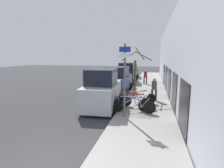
{
  "coord_description": "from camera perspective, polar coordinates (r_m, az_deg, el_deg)",
  "views": [
    {
      "loc": [
        2.93,
        -4.25,
        3.34
      ],
      "look_at": [
        0.53,
        6.05,
        1.61
      ],
      "focal_mm": 28.0,
      "sensor_mm": 36.0,
      "label": 1
    }
  ],
  "objects": [
    {
      "name": "pedestrian_near",
      "position": [
        12.88,
        13.62,
        -1.08
      ],
      "size": [
        0.41,
        0.36,
        1.62
      ],
      "rotation": [
        0.0,
        0.0,
        -0.33
      ],
      "color": "#333338",
      "rests_on": "sidewalk_curb"
    },
    {
      "name": "bicycle_4",
      "position": [
        11.44,
        8.79,
        -4.87
      ],
      "size": [
        2.15,
        1.25,
        0.99
      ],
      "rotation": [
        0.0,
        0.0,
        2.09
      ],
      "color": "black",
      "rests_on": "sidewalk_curb"
    },
    {
      "name": "ground_plane",
      "position": [
        16.08,
        2.31,
        -2.73
      ],
      "size": [
        80.0,
        80.0,
        0.0
      ],
      "primitive_type": "plane",
      "color": "#333335"
    },
    {
      "name": "parked_car_0",
      "position": [
        11.2,
        -3.14,
        -2.09
      ],
      "size": [
        2.28,
        4.46,
        2.52
      ],
      "rotation": [
        0.0,
        0.0,
        0.06
      ],
      "color": "#B2B7BC",
      "rests_on": "ground"
    },
    {
      "name": "signpost",
      "position": [
        8.89,
        4.17,
        1.84
      ],
      "size": [
        0.57,
        0.13,
        3.77
      ],
      "color": "#595B60",
      "rests_on": "sidewalk_curb"
    },
    {
      "name": "bicycle_3",
      "position": [
        11.07,
        6.8,
        -5.5
      ],
      "size": [
        2.28,
        0.44,
        0.88
      ],
      "rotation": [
        0.0,
        0.0,
        1.49
      ],
      "color": "black",
      "rests_on": "sidewalk_curb"
    },
    {
      "name": "bicycle_0",
      "position": [
        9.92,
        6.93,
        -7.05
      ],
      "size": [
        2.48,
        0.44,
        0.97
      ],
      "rotation": [
        0.0,
        0.0,
        1.61
      ],
      "color": "black",
      "rests_on": "sidewalk_curb"
    },
    {
      "name": "parked_car_2",
      "position": [
        21.34,
        4.78,
        3.28
      ],
      "size": [
        2.2,
        4.3,
        2.49
      ],
      "rotation": [
        0.0,
        0.0,
        0.04
      ],
      "color": "black",
      "rests_on": "ground"
    },
    {
      "name": "sidewalk_curb",
      "position": [
        18.55,
        11.87,
        -1.08
      ],
      "size": [
        3.2,
        32.0,
        0.15
      ],
      "color": "gray",
      "rests_on": "ground"
    },
    {
      "name": "bicycle_1",
      "position": [
        10.3,
        5.57,
        -6.57
      ],
      "size": [
        2.35,
        0.44,
        0.9
      ],
      "rotation": [
        0.0,
        0.0,
        1.56
      ],
      "color": "black",
      "rests_on": "sidewalk_curb"
    },
    {
      "name": "building_facade",
      "position": [
        18.24,
        17.75,
        8.44
      ],
      "size": [
        0.23,
        32.0,
        6.5
      ],
      "color": "#B2B7C1",
      "rests_on": "ground"
    },
    {
      "name": "pedestrian_far",
      "position": [
        20.06,
        10.86,
        2.62
      ],
      "size": [
        0.41,
        0.36,
        1.61
      ],
      "rotation": [
        0.0,
        0.0,
        0.23
      ],
      "color": "#333338",
      "rests_on": "sidewalk_curb"
    },
    {
      "name": "parked_car_3",
      "position": [
        26.44,
        6.25,
        4.0
      ],
      "size": [
        2.0,
        4.55,
        2.06
      ],
      "rotation": [
        0.0,
        0.0,
        0.01
      ],
      "color": "#144728",
      "rests_on": "ground"
    },
    {
      "name": "parked_car_1",
      "position": [
        16.19,
        1.95,
        1.17
      ],
      "size": [
        2.3,
        4.68,
        2.33
      ],
      "rotation": [
        0.0,
        0.0,
        -0.05
      ],
      "color": "navy",
      "rests_on": "ground"
    },
    {
      "name": "street_tree",
      "position": [
        13.13,
        7.65,
        2.9
      ],
      "size": [
        2.17,
        1.5,
        3.81
      ],
      "color": "brown",
      "rests_on": "sidewalk_curb"
    },
    {
      "name": "bicycle_2",
      "position": [
        10.58,
        7.42,
        -6.08
      ],
      "size": [
        2.28,
        0.73,
        0.95
      ],
      "rotation": [
        0.0,
        0.0,
        1.84
      ],
      "color": "black",
      "rests_on": "sidewalk_curb"
    }
  ]
}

